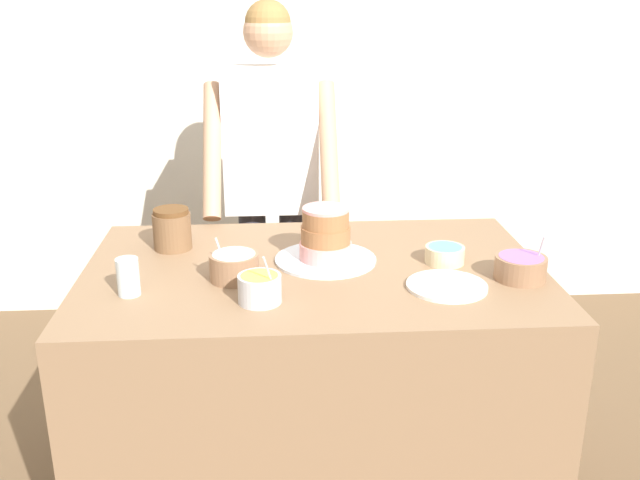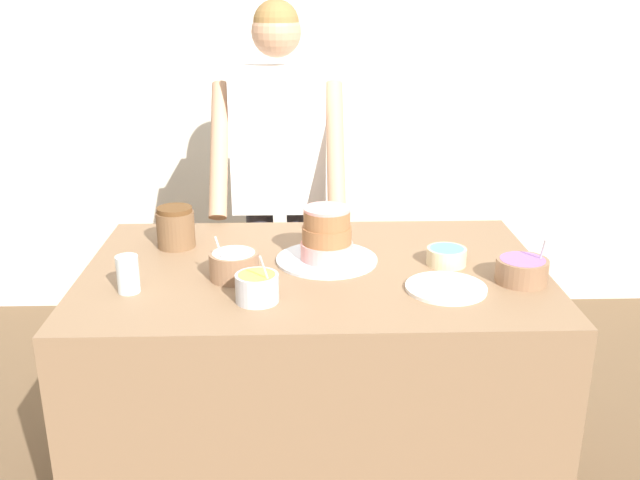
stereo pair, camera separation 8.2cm
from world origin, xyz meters
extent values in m
cube|color=silver|center=(0.00, 2.22, 1.30)|extent=(10.00, 0.05, 2.60)
cube|color=#8C6B4C|center=(0.00, 0.50, 0.45)|extent=(1.56, 1.00, 0.90)
cylinder|color=#2D2D38|center=(-0.23, 1.39, 0.42)|extent=(0.12, 0.12, 0.85)
cylinder|color=#2D2D38|center=(-0.05, 1.39, 0.42)|extent=(0.12, 0.12, 0.85)
cube|color=white|center=(-0.14, 1.39, 1.17)|extent=(0.42, 0.23, 0.64)
cylinder|color=tan|center=(-0.39, 1.21, 1.16)|extent=(0.07, 0.41, 0.54)
cylinder|color=tan|center=(0.11, 1.21, 1.16)|extent=(0.07, 0.41, 0.54)
sphere|color=tan|center=(-0.14, 1.39, 1.63)|extent=(0.21, 0.21, 0.21)
sphere|color=olive|center=(-0.14, 1.39, 1.66)|extent=(0.20, 0.20, 0.20)
cylinder|color=silver|center=(0.04, 0.56, 0.91)|extent=(0.35, 0.35, 0.01)
cylinder|color=pink|center=(0.04, 0.56, 0.94)|extent=(0.18, 0.18, 0.06)
cylinder|color=#9E663D|center=(0.04, 0.56, 1.00)|extent=(0.17, 0.17, 0.06)
cylinder|color=#9E663D|center=(0.04, 0.56, 1.06)|extent=(0.16, 0.16, 0.06)
cylinder|color=pink|center=(0.04, 0.56, 1.09)|extent=(0.16, 0.16, 0.01)
cylinder|color=silver|center=(-0.18, 0.23, 0.95)|extent=(0.13, 0.13, 0.09)
cylinder|color=#F2DB4C|center=(-0.18, 0.23, 0.98)|extent=(0.11, 0.11, 0.01)
cylinder|color=silver|center=(-0.15, 0.20, 0.99)|extent=(0.05, 0.05, 0.16)
cylinder|color=#936B4C|center=(-0.26, 0.41, 0.95)|extent=(0.16, 0.16, 0.09)
cylinder|color=white|center=(-0.26, 0.41, 0.99)|extent=(0.14, 0.14, 0.01)
cylinder|color=silver|center=(-0.29, 0.36, 0.99)|extent=(0.06, 0.04, 0.15)
cylinder|color=beige|center=(0.46, 0.51, 0.93)|extent=(0.14, 0.14, 0.06)
cylinder|color=#60B7E0|center=(0.46, 0.51, 0.96)|extent=(0.12, 0.12, 0.01)
cylinder|color=#936B4C|center=(0.67, 0.35, 0.94)|extent=(0.17, 0.17, 0.08)
cylinder|color=#9E66B7|center=(0.67, 0.35, 0.98)|extent=(0.14, 0.14, 0.01)
cylinder|color=silver|center=(0.73, 0.36, 0.98)|extent=(0.01, 0.06, 0.14)
cylinder|color=silver|center=(-0.58, 0.31, 0.96)|extent=(0.07, 0.07, 0.12)
cylinder|color=white|center=(0.41, 0.30, 0.91)|extent=(0.26, 0.26, 0.01)
cylinder|color=brown|center=(-0.50, 0.72, 0.97)|extent=(0.14, 0.14, 0.13)
cylinder|color=brown|center=(-0.50, 0.72, 1.05)|extent=(0.13, 0.13, 0.02)
camera|label=1|loc=(-0.13, -1.76, 1.80)|focal=40.00mm
camera|label=2|loc=(-0.05, -1.76, 1.80)|focal=40.00mm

